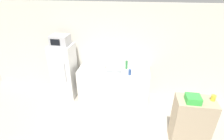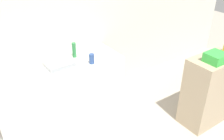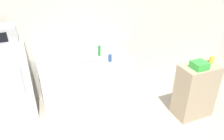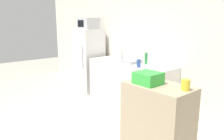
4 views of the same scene
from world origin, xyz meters
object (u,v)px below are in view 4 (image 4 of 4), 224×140
at_px(refrigerator, 89,60).
at_px(paper_towel_roll, 121,55).
at_px(bottle_short, 139,63).
at_px(basket, 148,78).
at_px(microwave, 88,23).
at_px(bottle_tall, 146,58).
at_px(jar, 186,85).

xyz_separation_m(refrigerator, paper_towel_roll, (1.12, 0.05, 0.25)).
distance_m(bottle_short, basket, 1.69).
bearing_deg(bottle_short, paper_towel_roll, 162.44).
distance_m(microwave, paper_towel_roll, 1.30).
bearing_deg(refrigerator, bottle_tall, 4.87).
bearing_deg(bottle_short, basket, -44.17).
bearing_deg(bottle_short, microwave, 174.40).
bearing_deg(microwave, jar, -20.03).
height_order(microwave, bottle_short, microwave).
relative_size(bottle_short, jar, 1.36).
relative_size(bottle_tall, basket, 0.90).
height_order(bottle_tall, jar, jar).
xyz_separation_m(refrigerator, bottle_tall, (1.74, 0.15, 0.25)).
height_order(bottle_short, jar, jar).
relative_size(bottle_tall, jar, 2.11).
height_order(bottle_tall, basket, basket).
bearing_deg(bottle_short, bottle_tall, 108.46).
distance_m(refrigerator, microwave, 0.91).
bearing_deg(basket, refrigerator, 156.06).
distance_m(refrigerator, basket, 3.37).
bearing_deg(basket, microwave, 156.08).
relative_size(bottle_short, basket, 0.58).
xyz_separation_m(microwave, jar, (3.44, -1.25, -0.55)).
bearing_deg(jar, refrigerator, 159.95).
xyz_separation_m(bottle_tall, jar, (1.70, -1.40, 0.11)).
bearing_deg(bottle_tall, basket, -48.76).
bearing_deg(refrigerator, microwave, -107.08).
bearing_deg(jar, bottle_tall, 140.48).
bearing_deg(refrigerator, paper_towel_roll, 2.52).
bearing_deg(refrigerator, bottle_short, -5.64).
bearing_deg(bottle_tall, microwave, -175.09).
relative_size(refrigerator, jar, 14.11).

